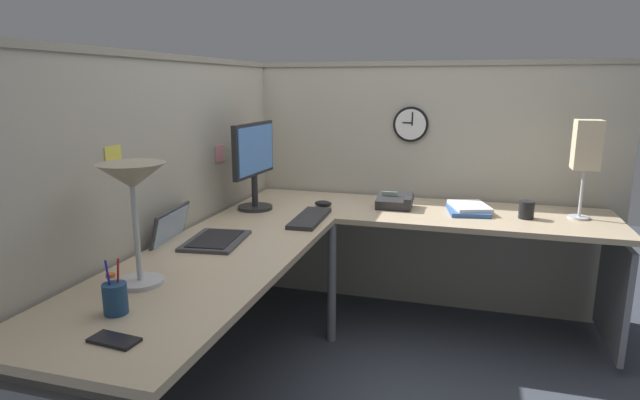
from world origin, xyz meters
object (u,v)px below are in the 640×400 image
(laptop, at_px, (196,236))
(wall_clock, at_px, (411,124))
(coffee_mug, at_px, (526,210))
(book_stack, at_px, (468,208))
(keyboard, at_px, (310,218))
(monitor, at_px, (254,159))
(desk_lamp_dome, at_px, (133,186))
(desk_lamp_paper, at_px, (587,148))
(office_phone, at_px, (396,202))
(computer_mouse, at_px, (323,203))
(pen_cup, at_px, (115,298))
(cell_phone, at_px, (114,340))

(laptop, bearing_deg, wall_clock, -33.29)
(coffee_mug, bearing_deg, book_stack, 78.54)
(keyboard, height_order, coffee_mug, coffee_mug)
(wall_clock, bearing_deg, coffee_mug, -119.42)
(keyboard, bearing_deg, laptop, 140.20)
(monitor, height_order, desk_lamp_dome, monitor)
(desk_lamp_dome, relative_size, desk_lamp_paper, 0.84)
(monitor, distance_m, office_phone, 0.86)
(computer_mouse, distance_m, office_phone, 0.43)
(monitor, bearing_deg, office_phone, -71.57)
(desk_lamp_dome, relative_size, pen_cup, 2.47)
(computer_mouse, relative_size, pen_cup, 0.58)
(coffee_mug, height_order, wall_clock, wall_clock)
(laptop, xyz_separation_m, wall_clock, (1.26, -0.83, 0.44))
(keyboard, xyz_separation_m, wall_clock, (0.75, -0.43, 0.45))
(desk_lamp_paper, bearing_deg, computer_mouse, 94.62)
(keyboard, bearing_deg, monitor, 66.26)
(laptop, bearing_deg, cell_phone, -164.15)
(keyboard, height_order, computer_mouse, computer_mouse)
(keyboard, bearing_deg, coffee_mug, -74.34)
(laptop, distance_m, cell_phone, 0.96)
(desk_lamp_dome, relative_size, cell_phone, 3.09)
(desk_lamp_paper, relative_size, wall_clock, 2.41)
(monitor, height_order, laptop, monitor)
(book_stack, bearing_deg, computer_mouse, 96.35)
(monitor, relative_size, desk_lamp_paper, 0.94)
(cell_phone, distance_m, coffee_mug, 2.19)
(wall_clock, bearing_deg, office_phone, 174.43)
(keyboard, relative_size, coffee_mug, 4.48)
(wall_clock, bearing_deg, keyboard, 149.84)
(laptop, height_order, keyboard, laptop)
(monitor, relative_size, wall_clock, 2.27)
(laptop, relative_size, wall_clock, 1.90)
(laptop, distance_m, coffee_mug, 1.74)
(cell_phone, xyz_separation_m, office_phone, (1.84, -0.53, 0.03))
(monitor, bearing_deg, coffee_mug, -81.86)
(keyboard, relative_size, desk_lamp_dome, 0.97)
(wall_clock, bearing_deg, cell_phone, 165.49)
(pen_cup, bearing_deg, desk_lamp_dome, 18.13)
(desk_lamp_paper, bearing_deg, cell_phone, 141.01)
(keyboard, height_order, office_phone, office_phone)
(laptop, bearing_deg, desk_lamp_dome, -172.46)
(pen_cup, distance_m, wall_clock, 2.17)
(computer_mouse, relative_size, wall_clock, 0.47)
(computer_mouse, height_order, book_stack, book_stack)
(desk_lamp_dome, xyz_separation_m, book_stack, (1.46, -1.14, -0.34))
(pen_cup, relative_size, office_phone, 0.87)
(pen_cup, relative_size, cell_phone, 1.25)
(laptop, distance_m, desk_lamp_paper, 2.06)
(computer_mouse, bearing_deg, monitor, 116.98)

